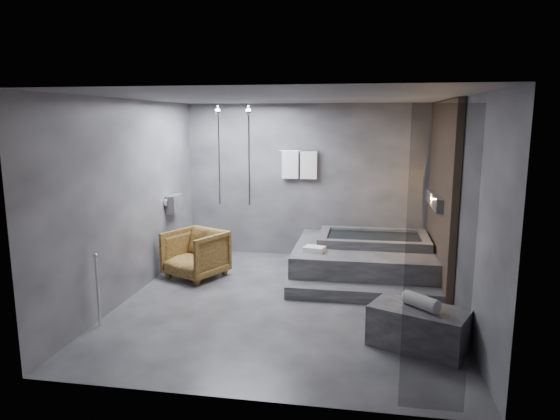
# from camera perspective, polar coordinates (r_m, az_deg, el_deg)

# --- Properties ---
(room) EXTENTS (5.00, 5.04, 2.82)m
(room) POSITION_cam_1_polar(r_m,az_deg,el_deg) (6.87, 4.37, 3.70)
(room) COLOR #2F2F31
(room) RESTS_ON ground
(tub_deck) EXTENTS (2.20, 2.00, 0.50)m
(tub_deck) POSITION_cam_1_polar(r_m,az_deg,el_deg) (8.32, 9.53, -5.64)
(tub_deck) COLOR #343437
(tub_deck) RESTS_ON ground
(tub_step) EXTENTS (2.20, 0.36, 0.18)m
(tub_step) POSITION_cam_1_polar(r_m,az_deg,el_deg) (7.25, 9.44, -9.42)
(tub_step) COLOR #343437
(tub_step) RESTS_ON ground
(concrete_bench) EXTENTS (1.18, 0.94, 0.47)m
(concrete_bench) POSITION_cam_1_polar(r_m,az_deg,el_deg) (5.92, 15.54, -12.81)
(concrete_bench) COLOR #353537
(concrete_bench) RESTS_ON ground
(driftwood_chair) EXTENTS (1.10, 1.12, 0.77)m
(driftwood_chair) POSITION_cam_1_polar(r_m,az_deg,el_deg) (8.18, -9.62, -4.96)
(driftwood_chair) COLOR #422B10
(driftwood_chair) RESTS_ON ground
(rolled_towel) EXTENTS (0.41, 0.41, 0.15)m
(rolled_towel) POSITION_cam_1_polar(r_m,az_deg,el_deg) (5.80, 15.81, -10.04)
(rolled_towel) COLOR white
(rolled_towel) RESTS_ON concrete_bench
(deck_towel) EXTENTS (0.35, 0.29, 0.08)m
(deck_towel) POSITION_cam_1_polar(r_m,az_deg,el_deg) (7.75, 3.96, -4.49)
(deck_towel) COLOR white
(deck_towel) RESTS_ON tub_deck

